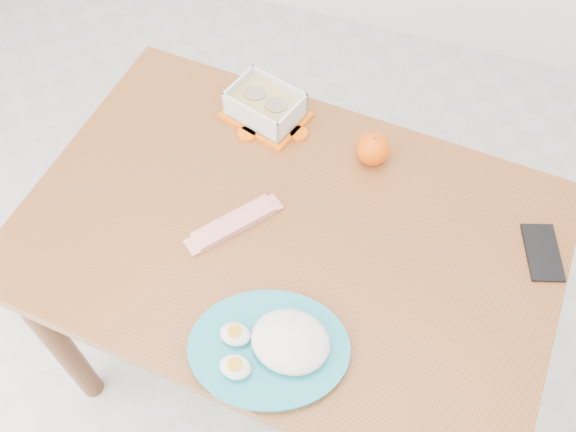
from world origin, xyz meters
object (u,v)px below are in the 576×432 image
(food_container, at_px, (265,106))
(rice_plate, at_px, (276,345))
(orange_fruit, at_px, (373,149))
(dining_table, at_px, (288,257))
(smartphone, at_px, (542,252))

(food_container, bearing_deg, rice_plate, -50.91)
(food_container, distance_m, orange_fruit, 0.27)
(dining_table, xyz_separation_m, orange_fruit, (0.12, 0.24, 0.14))
(rice_plate, relative_size, smartphone, 2.76)
(dining_table, distance_m, smartphone, 0.54)
(dining_table, relative_size, smartphone, 8.74)
(rice_plate, bearing_deg, food_container, 95.28)
(orange_fruit, bearing_deg, smartphone, -17.02)
(dining_table, bearing_deg, rice_plate, -71.39)
(orange_fruit, bearing_deg, food_container, 171.21)
(orange_fruit, height_order, rice_plate, rice_plate)
(food_container, relative_size, orange_fruit, 2.88)
(orange_fruit, distance_m, smartphone, 0.42)
(food_container, bearing_deg, orange_fruit, 8.15)
(food_container, distance_m, rice_plate, 0.59)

